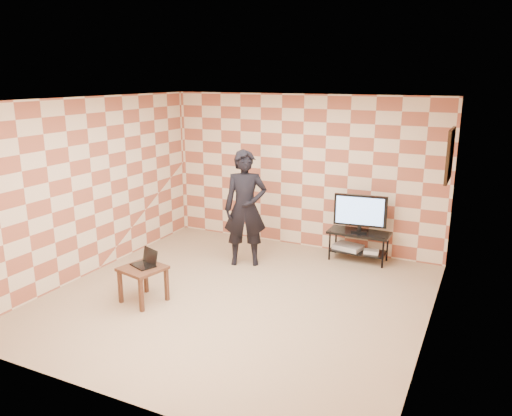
% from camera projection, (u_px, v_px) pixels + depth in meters
% --- Properties ---
extents(floor, '(5.00, 5.00, 0.00)m').
position_uv_depth(floor, '(237.00, 298.00, 6.95)').
color(floor, tan).
rests_on(floor, ground).
extents(wall_back, '(5.00, 0.02, 2.70)m').
position_uv_depth(wall_back, '(303.00, 172.00, 8.78)').
color(wall_back, beige).
rests_on(wall_back, ground).
extents(wall_front, '(5.00, 0.02, 2.70)m').
position_uv_depth(wall_front, '(105.00, 267.00, 4.43)').
color(wall_front, beige).
rests_on(wall_front, ground).
extents(wall_left, '(0.02, 5.00, 2.70)m').
position_uv_depth(wall_left, '(92.00, 186.00, 7.65)').
color(wall_left, beige).
rests_on(wall_left, ground).
extents(wall_right, '(0.02, 5.00, 2.70)m').
position_uv_depth(wall_right, '(435.00, 228.00, 5.56)').
color(wall_right, beige).
rests_on(wall_right, ground).
extents(ceiling, '(5.00, 5.00, 0.02)m').
position_uv_depth(ceiling, '(235.00, 100.00, 6.26)').
color(ceiling, white).
rests_on(ceiling, wall_back).
extents(wall_art, '(0.04, 0.72, 0.72)m').
position_uv_depth(wall_art, '(450.00, 155.00, 6.77)').
color(wall_art, black).
rests_on(wall_art, wall_right).
extents(tv_stand, '(1.00, 0.45, 0.50)m').
position_uv_depth(tv_stand, '(359.00, 239.00, 8.27)').
color(tv_stand, black).
rests_on(tv_stand, floor).
extents(tv, '(0.86, 0.19, 0.62)m').
position_uv_depth(tv, '(360.00, 212.00, 8.14)').
color(tv, black).
rests_on(tv, tv_stand).
extents(dvd_player, '(0.51, 0.41, 0.08)m').
position_uv_depth(dvd_player, '(348.00, 247.00, 8.38)').
color(dvd_player, '#B2B3B5').
rests_on(dvd_player, tv_stand).
extents(game_console, '(0.26, 0.20, 0.05)m').
position_uv_depth(game_console, '(371.00, 252.00, 8.18)').
color(game_console, silver).
rests_on(game_console, tv_stand).
extents(side_table, '(0.63, 0.63, 0.50)m').
position_uv_depth(side_table, '(143.00, 273.00, 6.73)').
color(side_table, '#361F0F').
rests_on(side_table, floor).
extents(laptop, '(0.40, 0.36, 0.22)m').
position_uv_depth(laptop, '(146.00, 262.00, 6.77)').
color(laptop, black).
rests_on(laptop, side_table).
extents(person, '(0.81, 0.70, 1.88)m').
position_uv_depth(person, '(245.00, 208.00, 7.99)').
color(person, black).
rests_on(person, floor).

